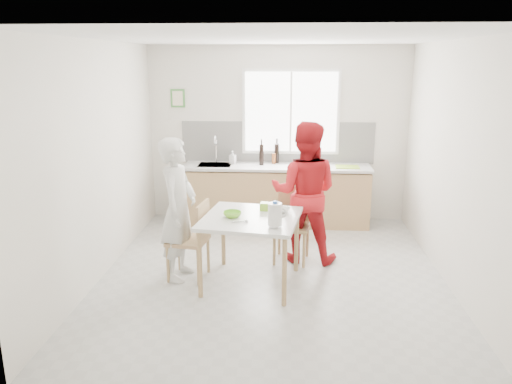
% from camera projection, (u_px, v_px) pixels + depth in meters
% --- Properties ---
extents(ground, '(4.50, 4.50, 0.00)m').
position_uv_depth(ground, '(272.00, 274.00, 5.95)').
color(ground, '#B7B7B2').
rests_on(ground, ground).
extents(room_shell, '(4.50, 4.50, 4.50)m').
position_uv_depth(room_shell, '(273.00, 138.00, 5.52)').
color(room_shell, silver).
rests_on(room_shell, ground).
extents(window, '(1.50, 0.06, 1.30)m').
position_uv_depth(window, '(291.00, 112.00, 7.64)').
color(window, white).
rests_on(window, room_shell).
extents(backsplash, '(3.00, 0.02, 0.65)m').
position_uv_depth(backsplash, '(277.00, 143.00, 7.79)').
color(backsplash, white).
rests_on(backsplash, room_shell).
extents(picture_frame, '(0.22, 0.03, 0.28)m').
position_uv_depth(picture_frame, '(178.00, 98.00, 7.71)').
color(picture_frame, '#499142').
rests_on(picture_frame, room_shell).
extents(kitchen_counter, '(2.84, 0.64, 1.37)m').
position_uv_depth(kitchen_counter, '(276.00, 197.00, 7.72)').
color(kitchen_counter, tan).
rests_on(kitchen_counter, ground).
extents(dining_table, '(1.18, 1.18, 0.80)m').
position_uv_depth(dining_table, '(251.00, 224.00, 5.54)').
color(dining_table, silver).
rests_on(dining_table, ground).
extents(chair_left, '(0.48, 0.48, 0.92)m').
position_uv_depth(chair_left, '(193.00, 237.00, 5.73)').
color(chair_left, tan).
rests_on(chair_left, ground).
extents(chair_far, '(0.49, 0.49, 0.93)m').
position_uv_depth(chair_far, '(292.00, 221.00, 6.29)').
color(chair_far, tan).
rests_on(chair_far, ground).
extents(person_white, '(0.48, 0.66, 1.65)m').
position_uv_depth(person_white, '(178.00, 209.00, 5.68)').
color(person_white, silver).
rests_on(person_white, ground).
extents(person_red, '(0.95, 0.79, 1.77)m').
position_uv_depth(person_red, '(305.00, 192.00, 6.19)').
color(person_red, red).
rests_on(person_red, ground).
extents(bowl_green, '(0.23, 0.23, 0.06)m').
position_uv_depth(bowl_green, '(232.00, 214.00, 5.50)').
color(bowl_green, '#7DD430').
rests_on(bowl_green, dining_table).
extents(bowl_white, '(0.22, 0.22, 0.05)m').
position_uv_depth(bowl_white, '(281.00, 210.00, 5.69)').
color(bowl_white, white).
rests_on(bowl_white, dining_table).
extents(milk_jug, '(0.20, 0.15, 0.26)m').
position_uv_depth(milk_jug, '(275.00, 214.00, 5.15)').
color(milk_jug, white).
rests_on(milk_jug, dining_table).
extents(green_box, '(0.11, 0.11, 0.09)m').
position_uv_depth(green_box, '(265.00, 206.00, 5.75)').
color(green_box, '#89C62D').
rests_on(green_box, dining_table).
extents(spoon, '(0.16, 0.04, 0.01)m').
position_uv_depth(spoon, '(239.00, 222.00, 5.32)').
color(spoon, '#A5A5AA').
rests_on(spoon, dining_table).
extents(cutting_board, '(0.36, 0.26, 0.01)m').
position_uv_depth(cutting_board, '(347.00, 167.00, 7.46)').
color(cutting_board, '#90BC2B').
rests_on(cutting_board, kitchen_counter).
extents(wine_bottle_a, '(0.07, 0.07, 0.32)m').
position_uv_depth(wine_bottle_a, '(261.00, 155.00, 7.59)').
color(wine_bottle_a, black).
rests_on(wine_bottle_a, kitchen_counter).
extents(wine_bottle_b, '(0.07, 0.07, 0.30)m').
position_uv_depth(wine_bottle_b, '(277.00, 153.00, 7.74)').
color(wine_bottle_b, black).
rests_on(wine_bottle_b, kitchen_counter).
extents(jar_amber, '(0.06, 0.06, 0.16)m').
position_uv_depth(jar_amber, '(274.00, 158.00, 7.70)').
color(jar_amber, brown).
rests_on(jar_amber, kitchen_counter).
extents(soap_bottle, '(0.11, 0.11, 0.20)m').
position_uv_depth(soap_bottle, '(233.00, 157.00, 7.70)').
color(soap_bottle, '#999999').
rests_on(soap_bottle, kitchen_counter).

